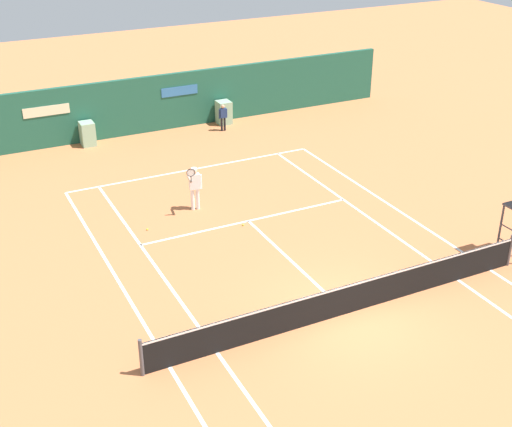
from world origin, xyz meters
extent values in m
plane|color=#C67042|center=(0.00, 0.00, 0.00)|extent=(80.00, 80.00, 0.00)
cube|color=white|center=(0.00, 11.70, 0.00)|extent=(10.60, 0.10, 0.01)
cube|color=white|center=(-5.30, 0.00, 0.00)|extent=(0.10, 23.40, 0.01)
cube|color=white|center=(-4.00, 0.00, 0.00)|extent=(0.10, 23.40, 0.01)
cube|color=white|center=(4.00, 0.00, 0.00)|extent=(0.10, 23.40, 0.01)
cube|color=white|center=(5.30, 0.00, 0.00)|extent=(0.10, 23.40, 0.01)
cube|color=white|center=(0.00, 6.40, 0.00)|extent=(8.00, 0.10, 0.01)
cube|color=white|center=(0.00, 3.20, 0.00)|extent=(0.10, 6.40, 0.01)
cube|color=white|center=(0.00, 11.55, 0.00)|extent=(0.10, 0.24, 0.01)
cylinder|color=#4C4C51|center=(-6.00, 0.00, 0.53)|extent=(0.10, 0.10, 1.07)
cylinder|color=#4C4C51|center=(6.00, 0.00, 0.53)|extent=(0.10, 0.10, 1.07)
cube|color=black|center=(0.00, 0.00, 0.47)|extent=(12.00, 0.03, 0.95)
cube|color=white|center=(0.00, 0.00, 0.92)|extent=(12.00, 0.04, 0.06)
cube|color=#1E5642|center=(0.00, 17.00, 1.33)|extent=(25.00, 0.24, 2.66)
cube|color=#2D6BA8|center=(1.44, 16.86, 1.81)|extent=(1.82, 0.02, 0.44)
cube|color=beige|center=(-4.78, 16.86, 1.72)|extent=(2.02, 0.02, 0.44)
cube|color=#8CB793|center=(-3.20, 16.45, 0.54)|extent=(0.61, 0.70, 1.09)
cube|color=#8CB793|center=(3.52, 16.45, 0.57)|extent=(0.65, 0.70, 1.13)
cylinder|color=#47474C|center=(6.32, 0.81, 0.84)|extent=(0.07, 0.07, 1.69)
cylinder|color=#47474C|center=(6.32, 0.36, 0.51)|extent=(0.04, 0.81, 0.04)
cylinder|color=#47474C|center=(6.32, 0.36, 1.01)|extent=(0.04, 0.81, 0.04)
cylinder|color=white|center=(-1.23, 8.11, 0.41)|extent=(0.13, 0.13, 0.83)
cylinder|color=white|center=(-1.42, 8.14, 0.41)|extent=(0.13, 0.13, 0.83)
cube|color=white|center=(-1.33, 8.13, 1.12)|extent=(0.40, 0.27, 0.58)
sphere|color=beige|center=(-1.33, 8.13, 1.52)|extent=(0.23, 0.23, 0.23)
cylinder|color=white|center=(-1.33, 8.13, 1.61)|extent=(0.22, 0.22, 0.06)
cylinder|color=white|center=(-1.10, 8.09, 1.08)|extent=(0.09, 0.09, 0.56)
cylinder|color=beige|center=(-1.60, 7.89, 1.36)|extent=(0.18, 0.57, 0.09)
cylinder|color=black|center=(-1.65, 7.62, 1.47)|extent=(0.03, 0.03, 0.22)
torus|color=black|center=(-1.65, 7.62, 1.72)|extent=(0.30, 0.07, 0.30)
cylinder|color=silver|center=(-1.65, 7.62, 1.72)|extent=(0.26, 0.05, 0.26)
cylinder|color=black|center=(3.14, 15.51, 0.33)|extent=(0.11, 0.11, 0.65)
cylinder|color=black|center=(3.00, 15.52, 0.33)|extent=(0.11, 0.11, 0.65)
cube|color=navy|center=(3.07, 15.51, 0.88)|extent=(0.30, 0.18, 0.46)
sphere|color=tan|center=(3.07, 15.51, 1.20)|extent=(0.18, 0.18, 0.18)
cylinder|color=navy|center=(3.25, 15.50, 0.85)|extent=(0.07, 0.07, 0.44)
cylinder|color=navy|center=(2.89, 15.52, 0.85)|extent=(0.07, 0.07, 0.44)
sphere|color=#CCE033|center=(-0.33, 6.15, 0.03)|extent=(0.07, 0.07, 0.07)
sphere|color=#CCE033|center=(-3.45, 7.33, 0.03)|extent=(0.07, 0.07, 0.07)
camera|label=1|loc=(-9.52, -13.40, 11.21)|focal=48.67mm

